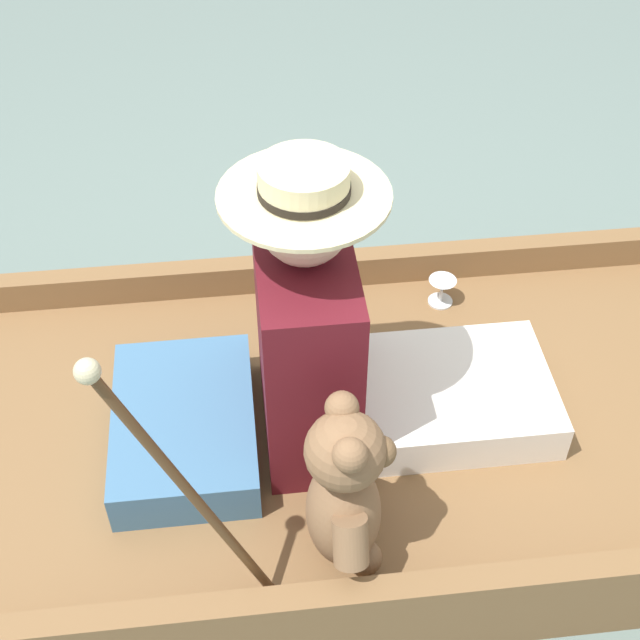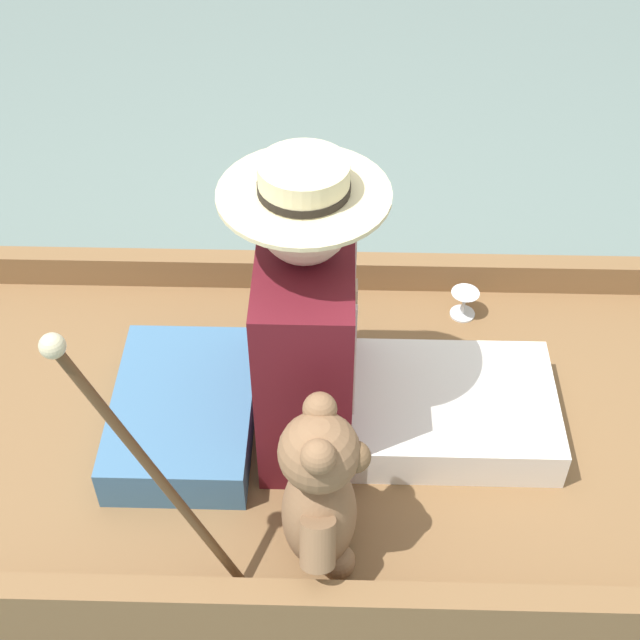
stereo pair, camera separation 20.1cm
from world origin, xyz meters
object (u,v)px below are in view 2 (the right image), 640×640
object	(u,v)px
seated_person	(347,346)
walking_cane	(142,457)
wine_glass	(464,299)
teddy_bear	(321,494)

from	to	relation	value
seated_person	walking_cane	bearing A→B (deg)	-34.31
wine_glass	walking_cane	distance (m)	1.18
walking_cane	teddy_bear	bearing A→B (deg)	105.39
teddy_bear	wine_glass	xyz separation A→B (m)	(-0.77, 0.38, -0.15)
seated_person	walking_cane	world-z (taller)	seated_person
seated_person	teddy_bear	world-z (taller)	seated_person
teddy_bear	walking_cane	xyz separation A→B (m)	(0.09, -0.33, 0.23)
walking_cane	wine_glass	bearing A→B (deg)	140.47
seated_person	teddy_bear	size ratio (longest dim) A/B	1.74
seated_person	wine_glass	distance (m)	0.56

